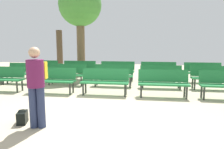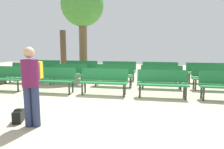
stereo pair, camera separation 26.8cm
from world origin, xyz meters
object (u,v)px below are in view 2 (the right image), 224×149
at_px(tree_1, 63,50).
at_px(visitor_with_backpack, 31,82).
at_px(bench_r0_c1, 53,78).
at_px(bench_r2_c2, 119,69).
at_px(bench_r1_c4, 214,77).
at_px(bench_r2_c4, 205,72).
at_px(bench_r2_c3, 160,70).
at_px(handbag, 18,116).
at_px(bench_r2_c0, 44,68).
at_px(tree_0, 82,7).
at_px(bench_r1_c1, 68,73).
at_px(bench_r0_c0, 4,76).
at_px(bench_r0_c3, 162,82).
at_px(bench_r1_c2, 114,74).
at_px(bench_r0_c2, 104,80).
at_px(bench_r1_c0, 27,71).
at_px(bench_r2_c1, 81,68).
at_px(bench_r1_c3, 161,75).

distance_m(tree_1, visitor_with_backpack, 10.25).
distance_m(bench_r0_c1, bench_r2_c2, 3.48).
relative_size(bench_r1_c4, bench_r2_c4, 1.00).
height_order(bench_r2_c3, handbag, bench_r2_c3).
bearing_deg(bench_r2_c0, tree_0, 29.26).
bearing_deg(bench_r0_c1, bench_r1_c1, 91.48).
bearing_deg(bench_r0_c0, bench_r2_c2, 36.22).
xyz_separation_m(bench_r0_c3, handbag, (-3.14, -2.88, -0.37)).
relative_size(bench_r1_c2, tree_0, 0.34).
xyz_separation_m(bench_r2_c4, tree_1, (-8.36, 3.61, 0.80)).
distance_m(bench_r1_c1, bench_r1_c2, 1.96).
bearing_deg(bench_r0_c0, tree_1, 94.49).
height_order(bench_r0_c2, handbag, bench_r0_c2).
xyz_separation_m(bench_r0_c0, bench_r1_c2, (3.84, 1.55, 0.00)).
xyz_separation_m(bench_r2_c0, bench_r2_c2, (3.84, 0.05, 0.00)).
bearing_deg(bench_r0_c2, handbag, -115.05).
distance_m(bench_r0_c3, bench_r1_c0, 5.92).
height_order(tree_0, handbag, tree_0).
distance_m(bench_r1_c2, bench_r1_c4, 3.80).
height_order(bench_r1_c2, bench_r2_c2, same).
height_order(bench_r1_c1, tree_1, tree_1).
xyz_separation_m(bench_r1_c4, bench_r2_c1, (-5.73, 1.35, 0.00)).
bearing_deg(bench_r0_c1, visitor_with_backpack, -71.30).
xyz_separation_m(bench_r1_c1, bench_r2_c4, (5.74, 1.58, 0.00)).
xyz_separation_m(bench_r2_c1, handbag, (0.68, -5.72, -0.37)).
bearing_deg(bench_r2_c4, tree_1, 153.72).
height_order(bench_r1_c2, bench_r2_c4, same).
bearing_deg(bench_r1_c2, bench_r0_c1, -141.90).
relative_size(bench_r2_c0, bench_r2_c1, 0.99).
bearing_deg(tree_1, bench_r2_c2, -39.21).
bearing_deg(bench_r1_c4, bench_r2_c0, 167.38).
bearing_deg(bench_r2_c4, bench_r0_c2, -145.07).
relative_size(bench_r2_c2, visitor_with_backpack, 0.98).
bearing_deg(tree_0, bench_r1_c2, -47.88).
bearing_deg(bench_r0_c1, bench_r2_c0, 123.03).
bearing_deg(tree_0, bench_r2_c4, -8.39).
bearing_deg(bench_r2_c1, bench_r0_c3, -38.63).
bearing_deg(handbag, bench_r1_c2, 73.80).
distance_m(bench_r1_c1, bench_r2_c4, 5.96).
height_order(bench_r1_c0, bench_r1_c1, same).
bearing_deg(tree_0, tree_1, 131.61).
distance_m(bench_r0_c3, visitor_with_backpack, 4.05).
height_order(bench_r2_c0, bench_r2_c1, same).
xyz_separation_m(bench_r2_c3, tree_1, (-6.42, 3.61, 0.80)).
relative_size(bench_r1_c2, bench_r1_c4, 0.99).
bearing_deg(bench_r2_c1, bench_r0_c0, -124.80).
height_order(bench_r0_c2, bench_r1_c2, same).
height_order(bench_r1_c1, bench_r2_c4, same).
xyz_separation_m(bench_r1_c3, visitor_with_backpack, (-2.70, -4.41, 0.43)).
bearing_deg(bench_r1_c3, bench_r2_c1, 156.69).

